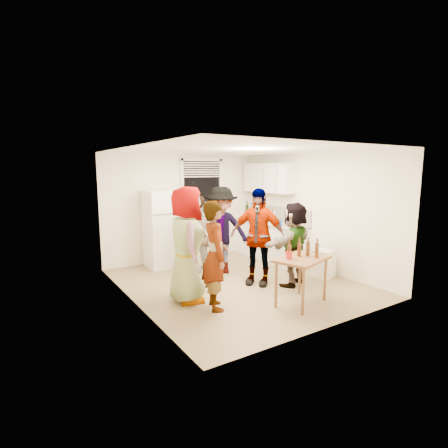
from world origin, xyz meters
TOP-DOWN VIEW (x-y plane):
  - room at (0.00, 0.00)m, footprint 4.00×4.50m
  - window at (0.45, 2.21)m, footprint 1.12×0.10m
  - refrigerator at (-0.75, 1.88)m, footprint 0.70×0.70m
  - counter_lower at (1.70, 1.15)m, footprint 0.60×2.20m
  - countertop at (1.70, 1.15)m, footprint 0.64×2.22m
  - backsplash at (1.99, 1.15)m, footprint 0.03×2.20m
  - upper_cabinets at (1.83, 1.35)m, footprint 0.34×1.60m
  - kettle at (1.65, 1.35)m, footprint 0.28×0.24m
  - paper_towel at (1.68, 1.02)m, footprint 0.13×0.13m
  - wine_bottle at (1.75, 2.11)m, footprint 0.08×0.08m
  - beer_bottle_counter at (1.60, 0.91)m, footprint 0.07×0.07m
  - blue_cup at (1.49, 0.52)m, footprint 0.10×0.10m
  - picture_frame at (1.92, 1.81)m, footprint 0.02×0.20m
  - trash_bin at (1.69, -0.61)m, footprint 0.46×0.46m
  - serving_table at (0.26, -1.42)m, footprint 1.05×0.85m
  - beer_bottle_table at (0.45, -1.54)m, footprint 0.06×0.06m
  - red_cup at (0.03, -1.36)m, footprint 0.09×0.09m
  - guest_grey at (-1.22, -0.31)m, footprint 2.07×1.42m
  - guest_stripe at (-1.00, -0.82)m, footprint 1.80×1.11m
  - guest_back_left at (-0.47, 0.66)m, footprint 1.72×1.73m
  - guest_back_right at (0.09, 0.75)m, footprint 1.95×2.15m
  - guest_black at (0.28, -0.24)m, footprint 2.10×1.93m
  - guest_orange at (0.83, -0.64)m, footprint 1.89×1.96m

SIDE VIEW (x-z plane):
  - room at x=0.00m, z-range -1.25..1.25m
  - serving_table at x=0.26m, z-range -0.38..0.38m
  - guest_grey at x=-1.22m, z-range -0.30..0.30m
  - guest_stripe at x=-1.00m, z-range -0.20..0.20m
  - guest_back_left at x=-0.47m, z-range -0.31..0.31m
  - guest_back_right at x=0.09m, z-range -0.34..0.34m
  - guest_black at x=0.28m, z-range -0.22..0.22m
  - guest_orange at x=0.83m, z-range -0.23..0.23m
  - trash_bin at x=1.69m, z-range -0.02..0.52m
  - counter_lower at x=1.70m, z-range 0.00..0.86m
  - beer_bottle_table at x=0.45m, z-range 0.65..0.88m
  - red_cup at x=0.03m, z-range 0.71..0.83m
  - refrigerator at x=-0.75m, z-range 0.00..1.70m
  - countertop at x=1.70m, z-range 0.86..0.90m
  - kettle at x=1.65m, z-range 0.79..1.01m
  - paper_towel at x=1.68m, z-range 0.76..1.04m
  - beer_bottle_counter at x=1.60m, z-range 0.77..1.03m
  - blue_cup at x=1.49m, z-range 0.83..0.97m
  - wine_bottle at x=1.75m, z-range 0.74..1.06m
  - picture_frame at x=1.92m, z-range 0.90..1.07m
  - backsplash at x=1.99m, z-range 0.90..1.26m
  - window at x=0.45m, z-range 1.32..2.38m
  - upper_cabinets at x=1.83m, z-range 1.60..2.30m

